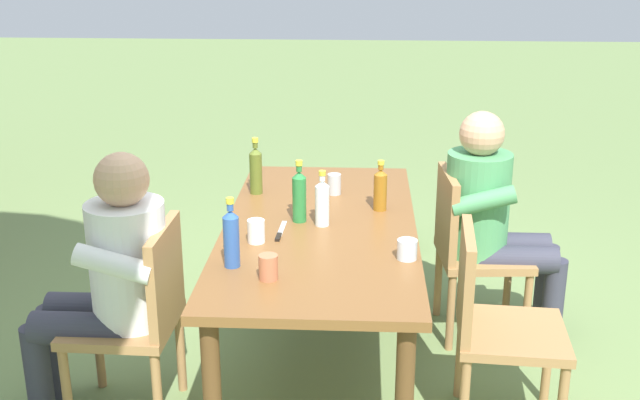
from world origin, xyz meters
The scene contains 18 objects.
ground_plane centered at (0.00, 0.00, 0.00)m, with size 24.00×24.00×0.00m, color #6B844C.
dining_table centered at (0.00, 0.00, 0.65)m, with size 1.84×0.87×0.74m.
chair_near_right centered at (0.41, -0.73, 0.49)m, with size 0.47×0.47×0.87m.
chair_far_left centered at (-0.42, 0.73, 0.49)m, with size 0.45×0.45×0.87m.
chair_near_left centered at (-0.41, -0.73, 0.49)m, with size 0.47×0.47×0.87m.
person_in_white_shirt centered at (0.41, -0.84, 0.66)m, with size 0.47×0.61×1.18m.
person_in_plaid_shirt centered at (-0.41, 0.84, 0.66)m, with size 0.47×0.61×1.18m.
bottle_green centered at (0.05, 0.10, 0.86)m, with size 0.06×0.06×0.29m.
bottle_olive centered at (0.44, 0.35, 0.86)m, with size 0.06×0.06×0.29m.
bottle_amber centered at (0.22, -0.27, 0.84)m, with size 0.06×0.06×0.24m.
bottle_clear centered at (0.00, -0.01, 0.85)m, with size 0.06×0.06×0.26m.
bottle_blue centered at (-0.48, 0.32, 0.86)m, with size 0.06×0.06×0.29m.
cup_glass centered at (-0.37, -0.37, 0.78)m, with size 0.08×0.08×0.08m, color silver.
cup_terracotta centered at (-0.59, 0.17, 0.79)m, with size 0.07×0.07×0.10m, color #BC6B47.
cup_steel centered at (0.45, -0.05, 0.79)m, with size 0.07×0.07×0.10m, color #B2B7BC.
cup_white centered at (-0.22, 0.26, 0.79)m, with size 0.07×0.07×0.10m, color white.
table_knife centered at (-0.11, 0.17, 0.74)m, with size 0.24×0.03×0.01m.
backpack_by_near_side centered at (1.57, -0.36, 0.21)m, with size 0.33×0.26×0.42m.
Camera 1 is at (-3.34, -0.18, 2.00)m, focal length 44.23 mm.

